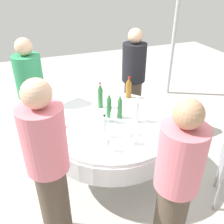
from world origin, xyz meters
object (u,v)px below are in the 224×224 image
at_px(bottle_green_mid, 120,107).
at_px(bottle_green_far, 100,96).
at_px(dining_table, 112,131).
at_px(plate_east, 131,131).
at_px(plate_near, 79,131).
at_px(person_west, 133,80).
at_px(bottle_amber_front, 129,88).
at_px(plate_left, 151,116).
at_px(wine_glass_north, 108,141).
at_px(person_mid, 49,168).
at_px(wine_glass_front, 114,115).
at_px(person_far, 176,186).
at_px(bottle_dark_green_north, 53,117).
at_px(wine_glass_outer, 130,135).
at_px(bottle_clear_west, 137,111).
at_px(bottle_green_outer, 109,106).
at_px(wine_glass_far, 103,113).
at_px(person_inner, 32,96).
at_px(bottle_clear_inner, 105,127).

distance_m(bottle_green_mid, bottle_green_far, 0.34).
xyz_separation_m(dining_table, plate_east, (-0.11, 0.28, 0.15)).
bearing_deg(plate_near, person_west, -139.19).
xyz_separation_m(bottle_amber_front, plate_left, (-0.04, 0.56, -0.13)).
distance_m(wine_glass_north, plate_near, 0.45).
bearing_deg(person_mid, wine_glass_front, -92.10).
bearing_deg(person_far, wine_glass_front, -90.16).
height_order(bottle_green_mid, plate_east, bottle_green_mid).
relative_size(bottle_dark_green_north, person_west, 0.17).
relative_size(bottle_green_mid, wine_glass_outer, 2.15).
bearing_deg(person_far, plate_near, -69.57).
xyz_separation_m(bottle_green_mid, person_far, (0.01, 1.17, -0.07)).
bearing_deg(wine_glass_outer, bottle_clear_west, -124.09).
relative_size(dining_table, bottle_green_outer, 4.89).
bearing_deg(bottle_green_far, plate_left, 137.86).
distance_m(dining_table, plate_near, 0.44).
xyz_separation_m(bottle_green_outer, plate_near, (0.40, 0.18, -0.14)).
xyz_separation_m(bottle_green_mid, plate_left, (-0.35, 0.11, -0.13)).
bearing_deg(bottle_clear_west, plate_near, -2.96).
xyz_separation_m(wine_glass_far, person_far, (-0.19, 1.17, -0.04)).
bearing_deg(wine_glass_far, wine_glass_front, 144.30).
xyz_separation_m(bottle_dark_green_north, person_inner, (0.16, -0.70, -0.05)).
height_order(bottle_amber_front, person_mid, person_mid).
xyz_separation_m(bottle_clear_inner, person_inner, (0.62, -1.07, -0.04)).
height_order(bottle_green_far, person_inner, person_inner).
distance_m(bottle_clear_inner, plate_near, 0.31).
distance_m(bottle_clear_west, person_west, 1.02).
xyz_separation_m(bottle_green_outer, person_inner, (0.80, -0.71, -0.07)).
height_order(dining_table, bottle_clear_west, bottle_clear_west).
relative_size(dining_table, plate_near, 6.07).
distance_m(bottle_clear_inner, person_mid, 0.73).
bearing_deg(person_far, bottle_dark_green_north, -64.48).
bearing_deg(bottle_amber_front, wine_glass_far, 41.53).
bearing_deg(person_mid, plate_near, -73.41).
xyz_separation_m(dining_table, bottle_dark_green_north, (0.64, -0.11, 0.27)).
bearing_deg(bottle_amber_front, plate_east, 68.35).
height_order(bottle_clear_inner, bottle_clear_west, bottle_clear_west).
relative_size(person_mid, person_west, 1.04).
bearing_deg(person_inner, wine_glass_north, -110.64).
height_order(wine_glass_far, person_inner, person_inner).
distance_m(bottle_clear_west, plate_left, 0.25).
relative_size(bottle_clear_inner, plate_left, 1.10).
xyz_separation_m(bottle_green_far, plate_left, (-0.48, 0.43, -0.15)).
height_order(plate_east, person_far, person_far).
xyz_separation_m(bottle_green_outer, person_west, (-0.65, -0.73, -0.07)).
bearing_deg(wine_glass_far, wine_glass_outer, 102.93).
bearing_deg(bottle_clear_inner, bottle_amber_front, -128.72).
bearing_deg(person_inner, bottle_clear_west, -85.93).
distance_m(dining_table, wine_glass_front, 0.25).
relative_size(person_mid, person_inner, 1.04).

